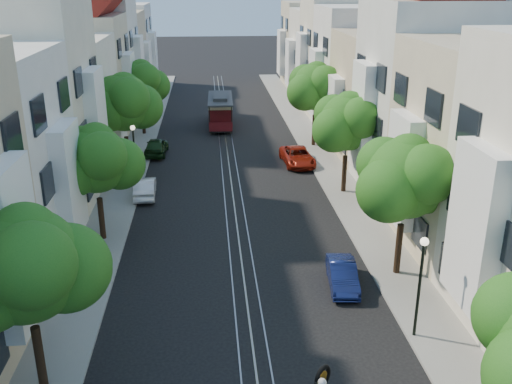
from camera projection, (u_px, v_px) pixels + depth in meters
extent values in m
plane|color=black|center=(228.00, 159.00, 44.08)|extent=(200.00, 200.00, 0.00)
cube|color=gray|center=(321.00, 156.00, 44.63)|extent=(2.50, 80.00, 0.12)
cube|color=gray|center=(133.00, 161.00, 43.49)|extent=(2.50, 80.00, 0.12)
cube|color=gray|center=(221.00, 159.00, 44.04)|extent=(0.06, 80.00, 0.02)
cube|color=gray|center=(228.00, 159.00, 44.08)|extent=(0.06, 80.00, 0.02)
cube|color=gray|center=(235.00, 159.00, 44.12)|extent=(0.06, 80.00, 0.02)
cube|color=tan|center=(228.00, 159.00, 44.08)|extent=(0.08, 80.00, 0.01)
cube|color=white|center=(477.00, 227.00, 20.72)|extent=(0.90, 3.04, 6.05)
cube|color=beige|center=(480.00, 152.00, 28.35)|extent=(7.00, 8.00, 10.00)
cube|color=white|center=(404.00, 169.00, 28.33)|extent=(0.90, 3.04, 5.50)
cube|color=silver|center=(424.00, 100.00, 35.46)|extent=(7.00, 8.00, 12.00)
cube|color=white|center=(363.00, 116.00, 35.50)|extent=(0.90, 3.04, 6.60)
cube|color=#C6B28C|center=(384.00, 99.00, 43.45)|extent=(7.00, 8.00, 9.00)
cube|color=white|center=(335.00, 109.00, 43.40)|extent=(0.90, 3.04, 4.95)
cube|color=white|center=(359.00, 73.00, 50.65)|extent=(7.00, 8.00, 10.50)
cube|color=white|center=(316.00, 83.00, 50.64)|extent=(0.90, 3.04, 5.78)
cube|color=beige|center=(339.00, 55.00, 57.93)|extent=(7.00, 8.00, 11.50)
cube|color=white|center=(302.00, 65.00, 57.96)|extent=(0.90, 3.04, 6.32)
cube|color=silver|center=(323.00, 56.00, 65.75)|extent=(7.00, 8.00, 9.50)
cube|color=white|center=(291.00, 63.00, 65.71)|extent=(0.90, 3.04, 5.23)
cube|color=beige|center=(311.00, 46.00, 73.12)|extent=(7.00, 8.00, 10.00)
cube|color=white|center=(282.00, 52.00, 73.10)|extent=(0.90, 3.04, 5.50)
cube|color=white|center=(13.00, 246.00, 19.46)|extent=(0.90, 3.04, 5.93)
cube|color=white|center=(67.00, 180.00, 27.07)|extent=(0.90, 3.04, 5.39)
cube|color=beige|center=(29.00, 109.00, 33.61)|extent=(7.00, 8.00, 11.76)
cube|color=white|center=(96.00, 123.00, 34.24)|extent=(0.90, 3.04, 6.47)
cube|color=silver|center=(63.00, 105.00, 41.59)|extent=(7.00, 8.00, 8.82)
cube|color=white|center=(117.00, 114.00, 42.13)|extent=(0.90, 3.04, 4.85)
cube|color=beige|center=(84.00, 77.00, 48.79)|extent=(7.00, 8.00, 10.29)
cube|color=white|center=(129.00, 86.00, 49.38)|extent=(0.90, 3.04, 5.66)
cube|color=silver|center=(99.00, 59.00, 56.08)|extent=(7.00, 8.00, 11.27)
cube|color=white|center=(139.00, 68.00, 56.70)|extent=(0.90, 3.04, 6.20)
cube|color=#C6B28C|center=(112.00, 59.00, 63.89)|extent=(7.00, 8.00, 9.31)
cube|color=white|center=(147.00, 65.00, 64.45)|extent=(0.90, 3.04, 5.12)
cube|color=white|center=(122.00, 48.00, 71.26)|extent=(7.00, 8.00, 9.80)
cube|color=white|center=(153.00, 54.00, 71.84)|extent=(0.90, 3.04, 5.39)
cylinder|color=black|center=(398.00, 249.00, 26.46)|extent=(0.30, 0.30, 2.45)
sphere|color=#164C13|center=(405.00, 178.00, 25.24)|extent=(3.64, 3.64, 3.64)
sphere|color=#164C13|center=(424.00, 182.00, 25.93)|extent=(2.91, 2.91, 2.91)
sphere|color=#164C13|center=(389.00, 191.00, 24.61)|extent=(2.84, 2.84, 2.84)
sphere|color=#164C13|center=(409.00, 158.00, 25.02)|extent=(2.18, 2.18, 2.18)
cylinder|color=black|center=(344.00, 173.00, 36.73)|extent=(0.30, 0.30, 2.38)
sphere|color=#164C13|center=(347.00, 122.00, 35.54)|extent=(3.54, 3.54, 3.54)
sphere|color=#164C13|center=(362.00, 126.00, 36.24)|extent=(2.83, 2.83, 2.83)
sphere|color=#164C13|center=(334.00, 130.00, 34.92)|extent=(2.76, 2.76, 2.76)
sphere|color=#164C13|center=(349.00, 108.00, 35.33)|extent=(2.12, 2.12, 2.12)
cylinder|color=black|center=(314.00, 130.00, 46.96)|extent=(0.30, 0.30, 2.52)
sphere|color=#164C13|center=(315.00, 87.00, 45.71)|extent=(3.74, 3.74, 3.74)
sphere|color=#164C13|center=(327.00, 90.00, 46.40)|extent=(3.00, 3.00, 3.00)
sphere|color=#164C13|center=(305.00, 92.00, 45.09)|extent=(2.92, 2.92, 2.92)
sphere|color=#164C13|center=(317.00, 75.00, 45.50)|extent=(2.25, 2.25, 2.25)
cylinder|color=black|center=(40.00, 359.00, 18.79)|extent=(0.30, 0.30, 2.45)
sphere|color=#164C13|center=(25.00, 265.00, 17.57)|extent=(3.64, 3.64, 3.64)
sphere|color=#164C13|center=(67.00, 268.00, 18.27)|extent=(2.91, 2.91, 2.91)
sphere|color=#164C13|center=(25.00, 237.00, 17.36)|extent=(2.18, 2.18, 2.18)
cylinder|color=black|center=(102.00, 218.00, 30.02)|extent=(0.30, 0.30, 2.27)
sphere|color=#164C13|center=(96.00, 160.00, 28.88)|extent=(3.38, 3.38, 3.38)
sphere|color=#164C13|center=(120.00, 164.00, 29.58)|extent=(2.70, 2.70, 2.70)
sphere|color=#164C13|center=(74.00, 170.00, 28.26)|extent=(2.64, 2.64, 2.64)
sphere|color=#164C13|center=(96.00, 142.00, 28.67)|extent=(2.03, 2.03, 2.03)
cylinder|color=black|center=(128.00, 155.00, 40.21)|extent=(0.30, 0.30, 2.62)
sphere|color=#164C13|center=(123.00, 103.00, 38.91)|extent=(3.90, 3.90, 3.90)
sphere|color=#164C13|center=(141.00, 107.00, 39.60)|extent=(3.12, 3.12, 3.12)
sphere|color=#164C13|center=(108.00, 109.00, 38.29)|extent=(3.04, 3.04, 3.04)
sphere|color=#164C13|center=(124.00, 89.00, 38.69)|extent=(2.34, 2.34, 2.34)
cylinder|color=black|center=(143.00, 120.00, 50.52)|extent=(0.30, 0.30, 2.38)
sphere|color=#164C13|center=(141.00, 82.00, 49.33)|extent=(3.54, 3.54, 3.54)
sphere|color=#164C13|center=(154.00, 86.00, 50.03)|extent=(2.83, 2.83, 2.83)
sphere|color=#164C13|center=(129.00, 87.00, 48.71)|extent=(2.76, 2.76, 2.76)
sphere|color=#164C13|center=(141.00, 71.00, 49.12)|extent=(2.12, 2.12, 2.12)
cylinder|color=black|center=(419.00, 290.00, 21.45)|extent=(0.12, 0.12, 4.00)
sphere|color=#FFF2CC|center=(425.00, 242.00, 20.75)|extent=(0.32, 0.32, 0.32)
cylinder|color=black|center=(135.00, 158.00, 37.25)|extent=(0.12, 0.12, 4.00)
sphere|color=#FFF2CC|center=(133.00, 128.00, 36.54)|extent=(0.32, 0.32, 0.32)
torus|color=black|center=(323.00, 377.00, 18.20)|extent=(0.69, 0.70, 0.84)
cube|color=black|center=(221.00, 122.00, 53.79)|extent=(2.20, 7.18, 0.27)
cube|color=#520D11|center=(220.00, 111.00, 53.41)|extent=(2.24, 4.51, 2.14)
cube|color=beige|center=(220.00, 102.00, 53.13)|extent=(2.28, 4.55, 0.54)
cube|color=#2D2D30|center=(220.00, 98.00, 53.01)|extent=(2.38, 7.18, 0.16)
cube|color=#2D2D30|center=(220.00, 96.00, 52.93)|extent=(1.33, 4.04, 0.31)
imported|color=#0D1645|center=(342.00, 275.00, 25.69)|extent=(1.53, 3.54, 1.13)
imported|color=maroon|center=(297.00, 156.00, 42.60)|extent=(2.41, 4.67, 1.26)
imported|color=silver|center=(145.00, 188.00, 36.30)|extent=(1.47, 3.75, 1.22)
imported|color=black|center=(156.00, 146.00, 44.94)|extent=(1.80, 4.07, 1.36)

